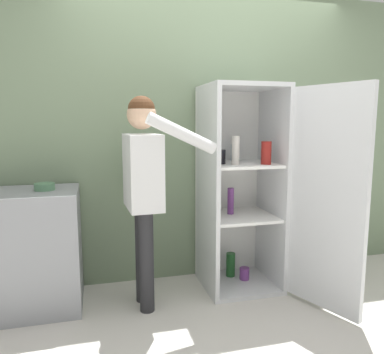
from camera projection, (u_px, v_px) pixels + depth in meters
The scene contains 6 objects.
ground_plane at pixel (247, 325), 2.63m from camera, with size 12.00×12.00×0.00m, color beige.
wall_back at pixel (207, 137), 3.38m from camera, with size 7.00×0.06×2.55m.
refrigerator at pixel (255, 190), 3.10m from camera, with size 0.88×1.18×1.71m.
person at pixel (144, 176), 2.76m from camera, with size 0.63×0.56×1.60m.
counter at pixel (28, 251), 2.80m from camera, with size 0.75×0.56×0.91m.
bowl at pixel (45, 187), 2.77m from camera, with size 0.15×0.15×0.05m.
Camera 1 is at (-0.99, -2.27, 1.41)m, focal length 35.00 mm.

